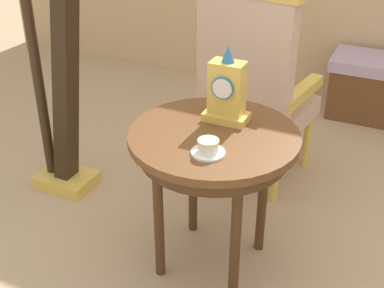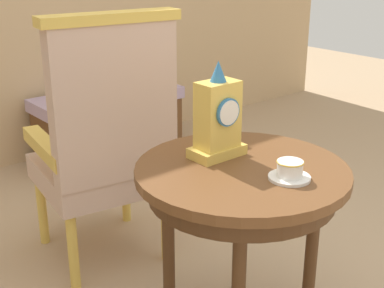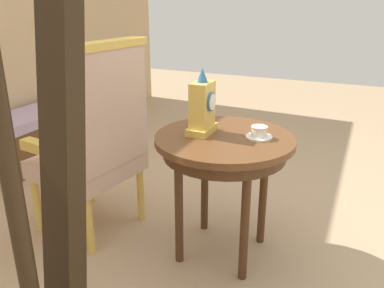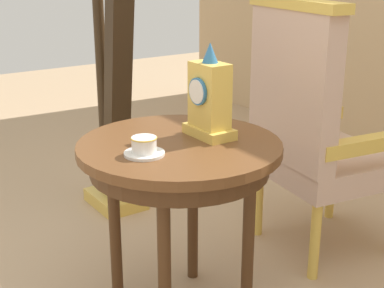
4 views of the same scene
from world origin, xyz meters
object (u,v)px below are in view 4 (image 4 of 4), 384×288
at_px(side_table, 180,164).
at_px(armchair, 312,127).
at_px(teacup_left, 144,147).
at_px(harp, 113,80).
at_px(mantel_clock, 209,100).

bearing_deg(side_table, armchair, 96.10).
height_order(side_table, teacup_left, teacup_left).
xyz_separation_m(armchair, harp, (-0.90, -0.50, 0.11)).
distance_m(teacup_left, mantel_clock, 0.31).
distance_m(mantel_clock, harp, 0.99).
bearing_deg(teacup_left, harp, 158.46).
xyz_separation_m(side_table, armchair, (-0.08, 0.74, -0.01)).
relative_size(side_table, harp, 0.41).
height_order(teacup_left, harp, harp).
distance_m(armchair, harp, 1.04).
height_order(teacup_left, mantel_clock, mantel_clock).
relative_size(armchair, harp, 0.65).
xyz_separation_m(teacup_left, mantel_clock, (-0.04, 0.29, 0.11)).
xyz_separation_m(mantel_clock, armchair, (-0.08, 0.62, -0.23)).
bearing_deg(harp, side_table, -13.63).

